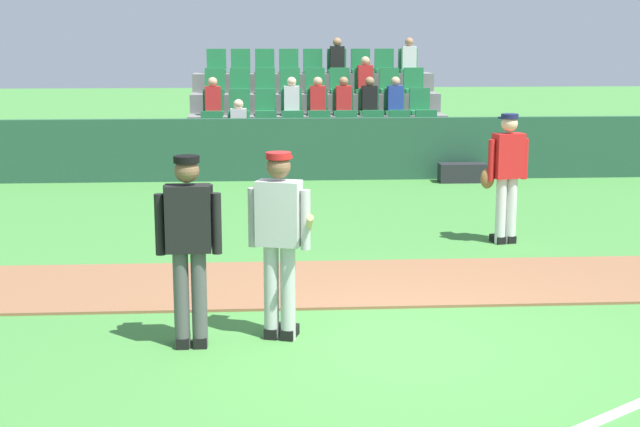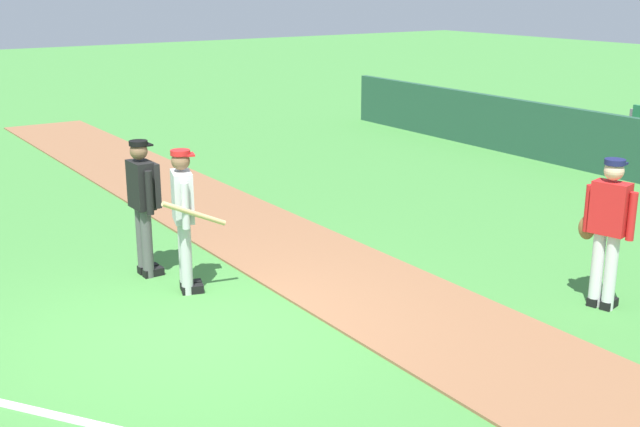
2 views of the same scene
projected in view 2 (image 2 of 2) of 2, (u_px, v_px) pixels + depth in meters
The scene contains 5 objects.
ground_plane at pixel (200, 326), 8.81m from camera, with size 80.00×80.00×0.00m, color #42843A.
infield_dirt_path at pixel (359, 285), 9.98m from camera, with size 28.00×1.97×0.03m, color brown.
batter_grey_jersey at pixel (184, 215), 9.54m from camera, with size 0.58×0.80×1.76m.
umpire_home_plate at pixel (143, 200), 10.09m from camera, with size 0.59×0.31×1.76m.
runner_red_jersey at pixel (607, 228), 9.08m from camera, with size 0.67×0.37×1.76m.
Camera 2 is at (7.48, -3.43, 3.65)m, focal length 45.11 mm.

